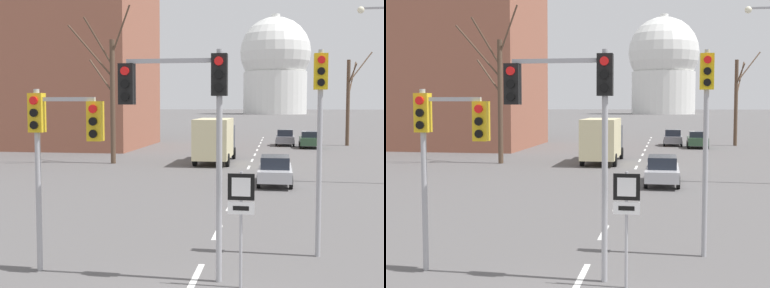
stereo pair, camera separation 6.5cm
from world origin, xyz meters
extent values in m
cube|color=silver|center=(0.00, 3.30, 0.00)|extent=(0.16, 2.00, 0.01)
cube|color=silver|center=(0.00, 7.80, 0.00)|extent=(0.16, 2.00, 0.01)
cube|color=silver|center=(0.00, 12.30, 0.00)|extent=(0.16, 2.00, 0.01)
cube|color=silver|center=(0.00, 16.80, 0.00)|extent=(0.16, 2.00, 0.01)
cube|color=silver|center=(0.00, 21.30, 0.00)|extent=(0.16, 2.00, 0.01)
cube|color=silver|center=(0.00, 25.80, 0.00)|extent=(0.16, 2.00, 0.01)
cube|color=silver|center=(0.00, 30.30, 0.00)|extent=(0.16, 2.00, 0.01)
cube|color=silver|center=(0.00, 34.80, 0.00)|extent=(0.16, 2.00, 0.01)
cube|color=silver|center=(0.00, 39.30, 0.00)|extent=(0.16, 2.00, 0.01)
cube|color=silver|center=(0.00, 43.80, 0.00)|extent=(0.16, 2.00, 0.01)
cube|color=silver|center=(0.00, 48.30, 0.00)|extent=(0.16, 2.00, 0.01)
cube|color=silver|center=(0.00, 52.80, 0.00)|extent=(0.16, 2.00, 0.01)
cube|color=silver|center=(0.00, 57.30, 0.00)|extent=(0.16, 2.00, 0.01)
cylinder|color=#9E9EA3|center=(0.59, 3.03, 2.70)|extent=(0.14, 0.14, 5.41)
cube|color=black|center=(0.59, 3.03, 4.83)|extent=(0.36, 0.28, 0.96)
cylinder|color=red|center=(0.59, 2.86, 5.13)|extent=(0.20, 0.06, 0.20)
cylinder|color=black|center=(0.59, 2.86, 4.83)|extent=(0.20, 0.06, 0.20)
cylinder|color=black|center=(0.59, 2.86, 4.53)|extent=(0.20, 0.06, 0.20)
cube|color=#9E9EA3|center=(-0.51, 3.03, 5.16)|extent=(2.19, 0.10, 0.10)
cube|color=black|center=(-1.60, 3.03, 4.63)|extent=(0.36, 0.28, 0.96)
cylinder|color=red|center=(-1.60, 2.86, 4.93)|extent=(0.20, 0.06, 0.20)
cylinder|color=black|center=(-1.60, 2.86, 4.63)|extent=(0.20, 0.06, 0.20)
cylinder|color=black|center=(-1.60, 2.86, 4.33)|extent=(0.20, 0.06, 0.20)
cylinder|color=#9E9EA3|center=(3.03, 5.55, 2.80)|extent=(0.14, 0.14, 5.61)
cube|color=yellow|center=(3.03, 5.55, 5.03)|extent=(0.36, 0.28, 0.96)
cylinder|color=red|center=(3.03, 5.38, 5.33)|extent=(0.20, 0.06, 0.20)
cylinder|color=black|center=(3.03, 5.38, 5.03)|extent=(0.20, 0.06, 0.20)
cylinder|color=black|center=(3.03, 5.38, 4.73)|extent=(0.20, 0.06, 0.20)
cylinder|color=#9E9EA3|center=(-3.94, 3.16, 2.26)|extent=(0.14, 0.14, 4.53)
cube|color=gold|center=(-3.94, 3.16, 3.95)|extent=(0.36, 0.28, 0.96)
cylinder|color=red|center=(-3.94, 2.99, 4.25)|extent=(0.20, 0.06, 0.20)
cylinder|color=black|center=(-3.94, 2.99, 3.95)|extent=(0.20, 0.06, 0.20)
cylinder|color=black|center=(-3.94, 2.99, 3.65)|extent=(0.20, 0.06, 0.20)
cube|color=#9E9EA3|center=(-3.19, 3.16, 4.28)|extent=(1.50, 0.10, 0.10)
cube|color=gold|center=(-2.44, 3.16, 3.75)|extent=(0.36, 0.28, 0.96)
cylinder|color=red|center=(-2.44, 2.99, 4.05)|extent=(0.20, 0.06, 0.20)
cylinder|color=black|center=(-2.44, 2.99, 3.75)|extent=(0.20, 0.06, 0.20)
cylinder|color=black|center=(-2.44, 2.99, 3.45)|extent=(0.20, 0.06, 0.20)
cylinder|color=#9E9EA3|center=(1.12, 2.69, 1.33)|extent=(0.07, 0.07, 2.66)
cube|color=black|center=(1.12, 2.67, 2.31)|extent=(0.60, 0.03, 0.60)
cube|color=white|center=(1.12, 2.66, 2.31)|extent=(0.42, 0.01, 0.42)
cube|color=white|center=(1.12, 2.67, 1.83)|extent=(0.60, 0.03, 0.28)
cube|color=black|center=(1.12, 2.66, 1.83)|extent=(0.36, 0.01, 0.10)
cube|color=#9E9EA3|center=(7.07, 19.81, 9.08)|extent=(2.08, 0.10, 0.10)
sphere|color=#F2EAC6|center=(6.03, 19.81, 9.00)|extent=(0.36, 0.36, 0.36)
cube|color=slate|center=(2.53, 45.05, 0.64)|extent=(1.76, 4.05, 0.66)
cube|color=#1E232D|center=(2.53, 44.85, 1.29)|extent=(1.50, 1.94, 0.65)
cylinder|color=black|center=(1.70, 46.30, 0.31)|extent=(0.18, 0.62, 0.62)
cylinder|color=black|center=(3.36, 46.30, 0.31)|extent=(0.18, 0.62, 0.62)
cylinder|color=black|center=(1.70, 43.79, 0.31)|extent=(0.18, 0.62, 0.62)
cylinder|color=black|center=(3.36, 43.79, 0.31)|extent=(0.18, 0.62, 0.62)
cube|color=#2D4C33|center=(4.81, 42.44, 0.67)|extent=(1.85, 3.95, 0.72)
cube|color=#1E232D|center=(4.81, 42.24, 1.31)|extent=(1.58, 1.90, 0.56)
cylinder|color=black|center=(3.93, 43.66, 0.32)|extent=(0.18, 0.63, 0.63)
cylinder|color=black|center=(5.68, 43.66, 0.32)|extent=(0.18, 0.63, 0.63)
cylinder|color=black|center=(3.93, 41.21, 0.32)|extent=(0.18, 0.63, 0.63)
cylinder|color=black|center=(5.68, 41.21, 0.32)|extent=(0.18, 0.63, 0.63)
cube|color=#B7B7BC|center=(1.76, 18.64, 0.61)|extent=(1.68, 4.53, 0.56)
cube|color=#1E232D|center=(1.76, 18.42, 1.20)|extent=(1.43, 2.18, 0.60)
cylinder|color=black|center=(0.98, 20.05, 0.33)|extent=(0.18, 0.66, 0.66)
cylinder|color=black|center=(2.55, 20.05, 0.33)|extent=(0.18, 0.66, 0.66)
cylinder|color=black|center=(0.98, 17.24, 0.33)|extent=(0.18, 0.66, 0.66)
cylinder|color=black|center=(2.55, 17.24, 0.33)|extent=(0.18, 0.66, 0.66)
cube|color=#333842|center=(-2.53, 31.10, 1.49)|extent=(2.20, 2.00, 2.10)
cube|color=beige|center=(-2.53, 27.50, 1.79)|extent=(2.30, 5.20, 2.70)
cylinder|color=black|center=(-3.63, 31.10, 0.44)|extent=(0.24, 0.88, 0.88)
cylinder|color=black|center=(-1.43, 31.10, 0.44)|extent=(0.24, 0.88, 0.88)
cylinder|color=black|center=(-3.63, 26.07, 0.44)|extent=(0.24, 0.88, 0.88)
cylinder|color=black|center=(-1.43, 26.07, 0.44)|extent=(0.24, 0.88, 0.88)
cylinder|color=brown|center=(-9.52, 26.71, 4.30)|extent=(0.35, 0.35, 8.60)
cylinder|color=brown|center=(-10.67, 27.48, 6.24)|extent=(2.24, 1.82, 2.35)
cylinder|color=brown|center=(-10.96, 26.35, 7.79)|extent=(2.95, 0.91, 3.59)
cylinder|color=brown|center=(-8.81, 26.45, 9.21)|extent=(1.54, 0.66, 3.29)
cylinder|color=brown|center=(-10.28, 25.99, 8.42)|extent=(1.56, 1.61, 3.14)
cylinder|color=brown|center=(8.67, 45.91, 4.26)|extent=(0.36, 0.36, 8.53)
cylinder|color=brown|center=(8.95, 44.90, 7.13)|extent=(0.56, 2.11, 1.85)
cylinder|color=brown|center=(9.97, 46.83, 7.89)|extent=(2.53, 2.10, 3.14)
cylinder|color=brown|center=(9.29, 47.47, 6.98)|extent=(1.11, 3.26, 3.20)
cylinder|color=silver|center=(0.00, 214.91, 8.66)|extent=(25.98, 25.98, 17.32)
sphere|color=silver|center=(0.00, 214.91, 25.26)|extent=(28.86, 28.86, 28.86)
cylinder|color=silver|center=(0.00, 214.91, 38.25)|extent=(3.46, 3.46, 5.05)
cube|color=#935642|center=(-19.93, 40.88, 11.18)|extent=(18.00, 14.00, 22.35)
camera|label=1|loc=(1.95, -9.18, 4.17)|focal=50.00mm
camera|label=2|loc=(2.01, -9.17, 4.17)|focal=50.00mm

